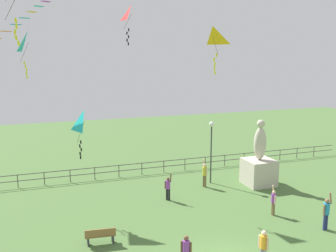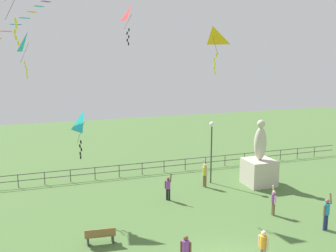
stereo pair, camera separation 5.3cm
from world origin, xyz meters
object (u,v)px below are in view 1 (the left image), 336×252
Objects in this scene: person_1 at (326,212)px; person_3 at (168,187)px; person_0 at (205,173)px; person_4 at (186,251)px; kite_5 at (213,38)px; park_bench at (100,236)px; kite_2 at (84,123)px; person_5 at (263,246)px; kite_3 at (28,44)px; lamppost at (211,139)px; statue_monument at (259,166)px; kite_1 at (131,15)px; person_2 at (274,201)px.

person_1 is 9.37m from person_3.
person_4 is (-5.18, -9.50, -0.05)m from person_0.
kite_5 is at bearing -112.11° from person_0.
person_0 is (8.28, 5.93, 0.53)m from park_bench.
park_bench is 0.56× the size of kite_2.
kite_2 is at bearing 127.73° from person_5.
person_4 is 0.69× the size of kite_5.
kite_3 reaches higher than person_4.
person_1 reaches higher than person_3.
lamppost is 5.12m from person_3.
statue_monument reaches higher than person_1.
kite_5 reaches higher than statue_monument.
kite_2 reaches higher than statue_monument.
kite_1 reaches higher than lamppost.
kite_3 is (-14.92, 2.79, 8.45)m from statue_monument.
person_1 is at bearing -94.25° from statue_monument.
statue_monument is at bearing -10.59° from kite_3.
person_5 is (1.40, -8.73, 0.07)m from person_3.
kite_3 is (-11.84, 1.36, 6.54)m from lamppost.
kite_5 is (-5.56, 2.65, 8.98)m from person_1.
person_1 is 19.71m from kite_3.
kite_5 reaches higher than person_5.
kite_1 is (0.44, 10.86, 10.68)m from person_4.
person_1 is at bearing -11.25° from park_bench.
person_2 is 11.74m from kite_2.
person_4 is 15.24m from kite_1.
park_bench is at bearing 130.91° from person_4.
person_2 reaches higher than person_4.
kite_5 is (6.09, -3.75, 4.60)m from kite_2.
person_5 is 0.61× the size of kite_2.
person_4 is at bearing -151.27° from person_2.
kite_2 is at bearing -164.87° from lamppost.
person_4 is (-9.02, -8.71, -0.41)m from statue_monument.
statue_monument reaches higher than person_2.
kite_3 reaches higher than person_0.
lamppost is 11.52m from park_bench.
statue_monument is at bearing 85.75° from person_1.
person_2 is 0.64× the size of kite_2.
person_2 is at bearing -112.98° from statue_monument.
lamppost is at bearing 155.12° from statue_monument.
kite_1 is 7.87m from kite_2.
park_bench is 11.27m from kite_5.
person_3 is (-3.99, -2.15, -2.38)m from lamppost.
person_0 is at bearing 168.38° from statue_monument.
person_0 is at bearing 25.03° from person_3.
person_2 is (1.00, -6.34, -2.39)m from lamppost.
lamppost is 1.64× the size of kite_2.
person_3 is at bearing -151.71° from lamppost.
statue_monument reaches higher than lamppost.
person_5 is (6.44, -4.31, 0.50)m from park_bench.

